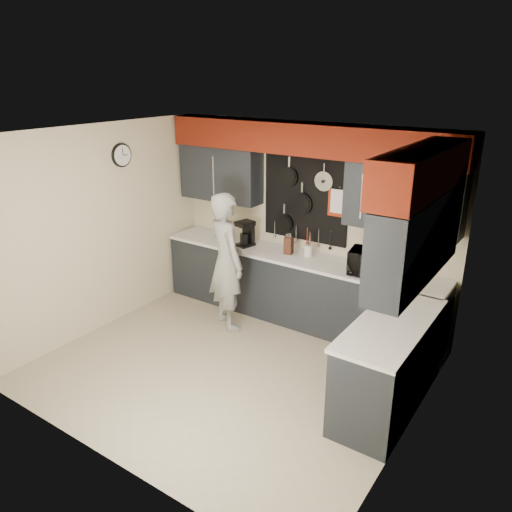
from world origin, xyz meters
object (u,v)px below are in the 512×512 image
Objects in this scene: microwave at (372,263)px; knife_block at (289,246)px; coffee_maker at (246,233)px; person at (227,262)px; utensil_crock at (308,250)px.

knife_block is at bearing 167.11° from microwave.
person reaches higher than coffee_maker.
utensil_crock is 0.08× the size of person.
coffee_maker is 0.19× the size of person.
person is at bearing -137.00° from knife_block.
knife_block is at bearing -161.32° from utensil_crock.
person reaches higher than microwave.
knife_block is 0.26m from utensil_crock.
utensil_crock is 0.92m from coffee_maker.
utensil_crock is (-0.93, 0.14, -0.07)m from microwave.
knife_block is 0.13× the size of person.
coffee_maker reaches higher than utensil_crock.
microwave is 1.18m from knife_block.
utensil_crock is 0.41× the size of coffee_maker.
coffee_maker is (-0.91, -0.11, 0.11)m from utensil_crock.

